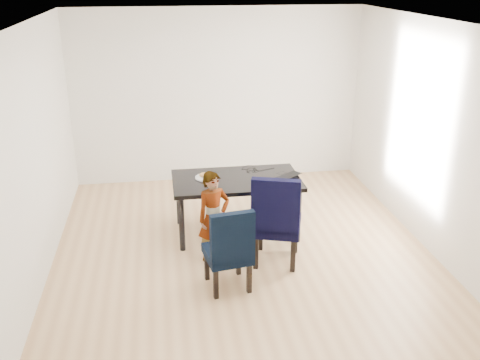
{
  "coord_description": "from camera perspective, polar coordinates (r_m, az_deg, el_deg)",
  "views": [
    {
      "loc": [
        -0.9,
        -5.68,
        3.21
      ],
      "look_at": [
        0.0,
        0.2,
        0.85
      ],
      "focal_mm": 40.0,
      "sensor_mm": 36.0,
      "label": 1
    }
  ],
  "objects": [
    {
      "name": "chair_right",
      "position": [
        6.15,
        3.97,
        -4.0
      ],
      "size": [
        0.68,
        0.69,
        1.11
      ],
      "primitive_type": "cube",
      "rotation": [
        0.0,
        0.0,
        -0.31
      ],
      "color": "black",
      "rests_on": "floor"
    },
    {
      "name": "wall_front",
      "position": [
        3.79,
        6.29,
        -7.93
      ],
      "size": [
        4.5,
        0.01,
        2.7
      ],
      "primitive_type": "cube",
      "color": "white",
      "rests_on": "ground"
    },
    {
      "name": "ceiling",
      "position": [
        5.77,
        0.32,
        16.62
      ],
      "size": [
        4.5,
        5.0,
        0.01
      ],
      "primitive_type": "cube",
      "color": "white",
      "rests_on": "wall_back"
    },
    {
      "name": "sandwich",
      "position": [
        6.73,
        -3.74,
        0.57
      ],
      "size": [
        0.16,
        0.09,
        0.06
      ],
      "primitive_type": "ellipsoid",
      "rotation": [
        0.0,
        0.0,
        -0.1
      ],
      "color": "#BB8642",
      "rests_on": "plate"
    },
    {
      "name": "child",
      "position": [
        6.16,
        -2.83,
        -3.98
      ],
      "size": [
        0.47,
        0.39,
        1.1
      ],
      "primitive_type": "imported",
      "rotation": [
        0.0,
        0.0,
        0.36
      ],
      "color": "orange",
      "rests_on": "floor"
    },
    {
      "name": "cable_tangle",
      "position": [
        6.96,
        1.3,
        0.97
      ],
      "size": [
        0.19,
        0.19,
        0.01
      ],
      "primitive_type": "torus",
      "rotation": [
        0.0,
        0.0,
        0.39
      ],
      "color": "black",
      "rests_on": "dining_table"
    },
    {
      "name": "wall_left",
      "position": [
        6.13,
        -21.05,
        2.48
      ],
      "size": [
        0.01,
        5.0,
        2.7
      ],
      "primitive_type": "cube",
      "color": "silver",
      "rests_on": "ground"
    },
    {
      "name": "chair_left",
      "position": [
        5.68,
        -1.36,
        -7.13
      ],
      "size": [
        0.53,
        0.54,
        0.96
      ],
      "primitive_type": "cube",
      "rotation": [
        0.0,
        0.0,
        0.15
      ],
      "color": "black",
      "rests_on": "floor"
    },
    {
      "name": "floor",
      "position": [
        6.59,
        0.27,
        -7.57
      ],
      "size": [
        4.5,
        5.0,
        0.01
      ],
      "primitive_type": "cube",
      "color": "tan",
      "rests_on": "ground"
    },
    {
      "name": "wall_right",
      "position": [
        6.76,
        19.58,
        4.4
      ],
      "size": [
        0.01,
        5.0,
        2.7
      ],
      "primitive_type": "cube",
      "color": "white",
      "rests_on": "ground"
    },
    {
      "name": "wall_back",
      "position": [
        8.44,
        -2.41,
        8.9
      ],
      "size": [
        4.5,
        0.01,
        2.7
      ],
      "primitive_type": "cube",
      "color": "white",
      "rests_on": "ground"
    },
    {
      "name": "laptop",
      "position": [
        6.81,
        4.88,
        0.52
      ],
      "size": [
        0.43,
        0.4,
        0.03
      ],
      "primitive_type": "imported",
      "rotation": [
        0.0,
        0.0,
        3.76
      ],
      "color": "black",
      "rests_on": "dining_table"
    },
    {
      "name": "plate",
      "position": [
        6.75,
        -3.63,
        0.28
      ],
      "size": [
        0.34,
        0.34,
        0.02
      ],
      "primitive_type": "cylinder",
      "rotation": [
        0.0,
        0.0,
        -0.25
      ],
      "color": "silver",
      "rests_on": "dining_table"
    },
    {
      "name": "dining_table",
      "position": [
        6.86,
        -0.38,
        -2.77
      ],
      "size": [
        1.6,
        0.9,
        0.75
      ],
      "primitive_type": "cube",
      "color": "black",
      "rests_on": "floor"
    }
  ]
}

